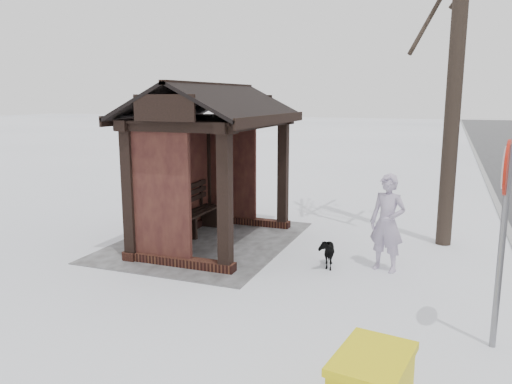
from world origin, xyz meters
TOP-DOWN VIEW (x-y plane):
  - ground at (0.00, 0.00)m, footprint 120.00×120.00m
  - trampled_patch at (0.00, -0.20)m, footprint 4.20×3.20m
  - bus_shelter at (0.00, -0.16)m, footprint 3.60×2.40m
  - pedestrian at (0.44, 3.32)m, footprint 0.55×0.68m
  - dog at (0.62, 2.36)m, footprint 0.67×0.43m
  - road_sign at (2.64, 4.77)m, footprint 0.61×0.14m

SIDE VIEW (x-z plane):
  - ground at x=0.00m, z-range 0.00..0.00m
  - trampled_patch at x=0.00m, z-range 0.00..0.02m
  - dog at x=0.62m, z-range 0.00..0.52m
  - pedestrian at x=0.44m, z-range 0.00..1.62m
  - road_sign at x=2.64m, z-range 0.52..2.91m
  - bus_shelter at x=0.00m, z-range 0.62..3.71m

